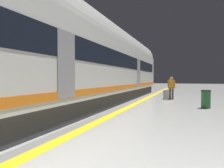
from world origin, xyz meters
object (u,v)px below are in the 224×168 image
Objects in this scene: suitcase_near at (166,94)px; waste_bin at (206,99)px; high_speed_train at (89,59)px; passenger_near at (171,86)px.

suitcase_near is 4.05m from waste_bin.
high_speed_train is 6.63m from passenger_near.
passenger_near is 2.49× the size of suitcase_near.
waste_bin reaches higher than suitcase_near.
suitcase_near is at bearing 123.72° from waste_bin.
suitcase_near is (3.48, 4.95, -2.14)m from high_speed_train.
high_speed_train is 16.48× the size of passenger_near.
waste_bin is (5.72, 1.58, -2.04)m from high_speed_train.
waste_bin is at bearing -56.28° from suitcase_near.
high_speed_train reaches higher than waste_bin.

